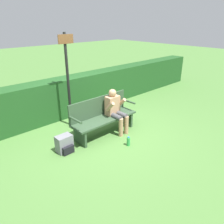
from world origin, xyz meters
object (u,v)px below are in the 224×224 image
(backpack, at_px, (65,144))
(signpost, at_px, (68,76))
(park_bench, at_px, (103,116))
(person_seated, at_px, (115,109))
(water_bottle, at_px, (128,141))

(backpack, bearing_deg, signpost, 50.55)
(park_bench, bearing_deg, backpack, -175.75)
(park_bench, relative_size, signpost, 0.73)
(person_seated, distance_m, water_bottle, 0.94)
(park_bench, distance_m, backpack, 1.22)
(park_bench, bearing_deg, signpost, 110.95)
(person_seated, bearing_deg, backpack, 178.23)
(person_seated, height_order, backpack, person_seated)
(park_bench, height_order, backpack, park_bench)
(signpost, bearing_deg, person_seated, -58.07)
(person_seated, height_order, signpost, signpost)
(signpost, bearing_deg, backpack, -129.45)
(backpack, height_order, water_bottle, backpack)
(park_bench, xyz_separation_m, backpack, (-1.18, -0.09, -0.28))
(person_seated, height_order, water_bottle, person_seated)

